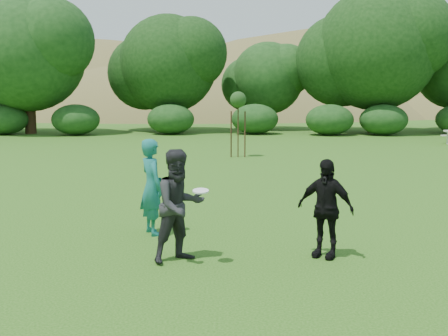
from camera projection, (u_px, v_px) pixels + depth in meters
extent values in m
plane|color=#19470C|center=(223.00, 249.00, 10.49)|extent=(120.00, 120.00, 0.00)
imported|color=#166661|center=(152.00, 187.00, 11.44)|extent=(0.75, 0.85, 1.97)
imported|color=#252527|center=(179.00, 206.00, 9.62)|extent=(1.20, 1.15, 1.95)
imported|color=black|center=(325.00, 208.00, 9.87)|extent=(1.10, 0.91, 1.76)
cylinder|color=white|center=(201.00, 191.00, 9.30)|extent=(0.27, 0.27, 0.06)
cylinder|color=#3F2518|center=(238.00, 129.00, 24.33)|extent=(0.05, 0.05, 2.50)
sphere|color=#204217|center=(238.00, 100.00, 24.16)|extent=(0.70, 0.70, 0.70)
cylinder|color=#382216|center=(231.00, 134.00, 24.37)|extent=(0.06, 0.06, 2.00)
cylinder|color=#402619|center=(245.00, 134.00, 24.37)|extent=(0.06, 0.06, 2.00)
ellipsoid|color=olive|center=(55.00, 193.00, 81.65)|extent=(110.00, 70.00, 44.00)
ellipsoid|color=olive|center=(361.00, 205.00, 83.66)|extent=(100.00, 64.00, 52.00)
ellipsoid|color=olive|center=(186.00, 176.00, 69.03)|extent=(80.00, 50.00, 28.00)
cylinder|color=#3A2616|center=(30.00, 110.00, 37.08)|extent=(0.73, 0.73, 3.15)
sphere|color=#194214|center=(27.00, 54.00, 36.57)|extent=(7.54, 7.54, 7.54)
cylinder|color=#3A2616|center=(169.00, 111.00, 39.03)|extent=(0.68, 0.68, 2.80)
sphere|color=#194214|center=(168.00, 64.00, 38.58)|extent=(6.73, 6.73, 6.73)
cylinder|color=#3A2616|center=(267.00, 114.00, 41.01)|extent=(0.60, 0.60, 2.27)
sphere|color=#194214|center=(268.00, 78.00, 40.65)|extent=(5.22, 5.22, 5.22)
cylinder|color=#3A2616|center=(374.00, 108.00, 37.92)|extent=(0.76, 0.76, 3.32)
sphere|color=#194214|center=(376.00, 49.00, 37.37)|extent=(8.12, 8.12, 8.12)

